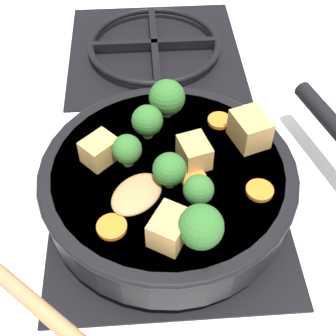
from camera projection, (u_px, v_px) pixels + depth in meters
name	position (u px, v px, depth m)	size (l,w,h in m)	color
ground_plane	(168.00, 210.00, 0.63)	(2.40, 2.40, 0.00)	white
front_burner_grate	(168.00, 205.00, 0.62)	(0.31, 0.31, 0.03)	black
rear_burner_grate	(154.00, 47.00, 0.85)	(0.31, 0.31, 0.03)	black
skillet_pan	(170.00, 181.00, 0.58)	(0.42, 0.31, 0.06)	black
wooden_spoon	(78.00, 250.00, 0.48)	(0.25, 0.25, 0.02)	#A87A4C
tofu_cube_center_large	(194.00, 152.00, 0.56)	(0.04, 0.03, 0.03)	tan
tofu_cube_near_handle	(250.00, 129.00, 0.58)	(0.05, 0.04, 0.04)	tan
tofu_cube_east_chunk	(170.00, 228.00, 0.48)	(0.04, 0.03, 0.03)	tan
tofu_cube_west_chunk	(100.00, 150.00, 0.56)	(0.04, 0.03, 0.03)	tan
broccoli_floret_near_spoon	(147.00, 121.00, 0.58)	(0.04, 0.04, 0.05)	#709956
broccoli_floret_center_top	(168.00, 170.00, 0.53)	(0.04, 0.04, 0.05)	#709956
broccoli_floret_east_rim	(127.00, 150.00, 0.55)	(0.04, 0.04, 0.04)	#709956
broccoli_floret_west_rim	(201.00, 227.00, 0.47)	(0.05, 0.05, 0.05)	#709956
broccoli_floret_north_edge	(167.00, 98.00, 0.60)	(0.05, 0.05, 0.05)	#709956
broccoli_floret_south_cluster	(199.00, 190.00, 0.51)	(0.03, 0.03, 0.04)	#709956
carrot_slice_orange_thin	(219.00, 121.00, 0.61)	(0.03, 0.03, 0.01)	orange
carrot_slice_near_center	(193.00, 178.00, 0.55)	(0.03, 0.03, 0.01)	orange
carrot_slice_edge_slice	(112.00, 227.00, 0.50)	(0.03, 0.03, 0.01)	orange
carrot_slice_under_broccoli	(260.00, 190.00, 0.54)	(0.03, 0.03, 0.01)	orange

